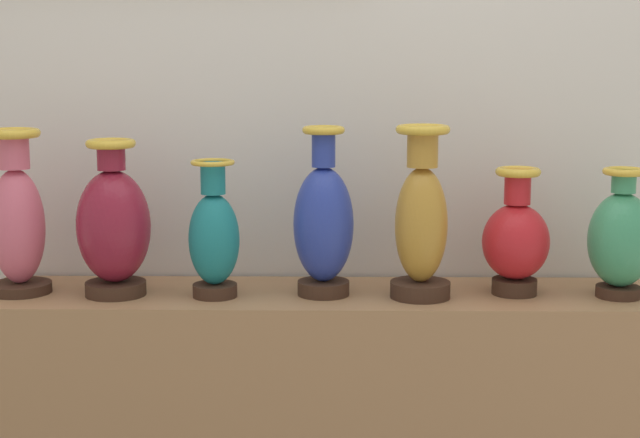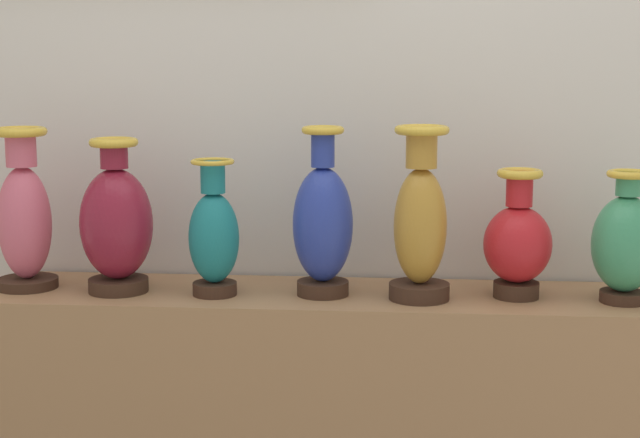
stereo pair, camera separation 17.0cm
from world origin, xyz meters
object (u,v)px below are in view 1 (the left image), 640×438
vase_burgundy (114,226)px  vase_teal (214,238)px  vase_rose (17,221)px  vase_cobalt (323,224)px  vase_crimson (516,240)px  vase_ochre (421,222)px  vase_jade (621,239)px

vase_burgundy → vase_teal: (0.25, -0.01, -0.03)m
vase_rose → vase_teal: bearing=-3.7°
vase_cobalt → vase_crimson: vase_cobalt is taller
vase_burgundy → vase_ochre: size_ratio=0.91×
vase_burgundy → vase_ochre: 0.77m
vase_teal → vase_ochre: vase_ochre is taller
vase_ochre → vase_crimson: (0.24, 0.04, -0.05)m
vase_ochre → vase_jade: vase_ochre is taller
vase_cobalt → vase_ochre: size_ratio=0.99×
vase_rose → vase_cobalt: vase_cobalt is taller
vase_crimson → vase_burgundy: bearing=-178.5°
vase_rose → vase_teal: size_ratio=1.22×
vase_cobalt → vase_ochre: vase_ochre is taller
vase_ochre → vase_crimson: bearing=9.0°
vase_teal → vase_jade: (1.02, 0.01, -0.00)m
vase_crimson → vase_cobalt: bearing=-178.3°
vase_ochre → vase_crimson: vase_ochre is taller
vase_rose → vase_jade: size_ratio=1.29×
vase_burgundy → vase_cobalt: vase_cobalt is taller
vase_burgundy → vase_ochre: bearing=-0.9°
vase_burgundy → vase_jade: (1.27, -0.00, -0.03)m
vase_ochre → vase_jade: bearing=1.2°
vase_jade → vase_burgundy: bearing=179.9°
vase_crimson → vase_teal: bearing=-177.1°
vase_burgundy → vase_cobalt: size_ratio=0.93×
vase_cobalt → vase_jade: 0.74m
vase_teal → vase_crimson: vase_teal is taller
vase_cobalt → vase_burgundy: bearing=-178.8°
vase_teal → vase_cobalt: 0.28m
vase_teal → vase_ochre: (0.52, -0.00, 0.04)m
vase_burgundy → vase_cobalt: 0.53m
vase_teal → vase_ochre: bearing=-0.0°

